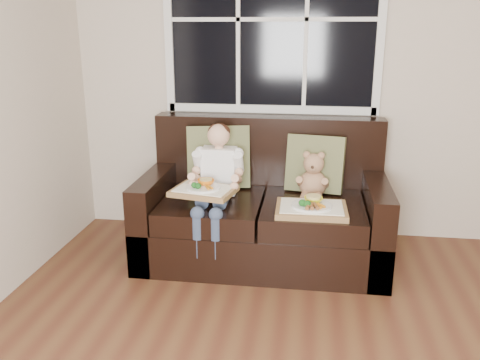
# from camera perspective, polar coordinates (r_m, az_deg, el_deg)

# --- Properties ---
(window_back) EXTENTS (1.62, 0.04, 1.37)m
(window_back) POSITION_cam_1_polar(r_m,az_deg,el_deg) (3.89, 3.64, 17.56)
(window_back) COLOR black
(window_back) RESTS_ON room_walls
(loveseat) EXTENTS (1.70, 0.92, 0.96)m
(loveseat) POSITION_cam_1_polar(r_m,az_deg,el_deg) (3.67, 2.68, -3.78)
(loveseat) COLOR black
(loveseat) RESTS_ON ground
(pillow_left) EXTENTS (0.49, 0.30, 0.47)m
(pillow_left) POSITION_cam_1_polar(r_m,az_deg,el_deg) (3.75, -2.45, 2.59)
(pillow_left) COLOR #666A42
(pillow_left) RESTS_ON loveseat
(pillow_right) EXTENTS (0.43, 0.25, 0.42)m
(pillow_right) POSITION_cam_1_polar(r_m,az_deg,el_deg) (3.70, 8.44, 1.82)
(pillow_right) COLOR #666A42
(pillow_right) RESTS_ON loveseat
(child) EXTENTS (0.35, 0.58, 0.78)m
(child) POSITION_cam_1_polar(r_m,az_deg,el_deg) (3.50, -2.63, 0.67)
(child) COLOR white
(child) RESTS_ON loveseat
(teddy_bear) EXTENTS (0.21, 0.26, 0.34)m
(teddy_bear) POSITION_cam_1_polar(r_m,az_deg,el_deg) (3.59, 8.20, 0.20)
(teddy_bear) COLOR tan
(teddy_bear) RESTS_ON loveseat
(tray_left) EXTENTS (0.45, 0.38, 0.09)m
(tray_left) POSITION_cam_1_polar(r_m,az_deg,el_deg) (3.35, -4.09, -1.06)
(tray_left) COLOR olive
(tray_left) RESTS_ON child
(tray_right) EXTENTS (0.46, 0.35, 0.10)m
(tray_right) POSITION_cam_1_polar(r_m,az_deg,el_deg) (3.31, 8.02, -3.12)
(tray_right) COLOR olive
(tray_right) RESTS_ON loveseat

